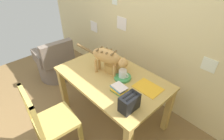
{
  "coord_description": "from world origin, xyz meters",
  "views": [
    {
      "loc": [
        1.38,
        -0.24,
        2.04
      ],
      "look_at": [
        0.12,
        0.94,
        0.83
      ],
      "focal_mm": 28.37,
      "sensor_mm": 36.0,
      "label": 1
    }
  ],
  "objects_px": {
    "wooden_chair_near": "(52,122)",
    "toaster": "(129,103)",
    "wicker_armchair": "(56,64)",
    "magazine": "(148,88)",
    "cat": "(108,57)",
    "dining_table": "(112,82)",
    "saucer_bowl": "(123,77)",
    "wicker_basket": "(115,65)",
    "book_stack": "(119,89)",
    "coffee_mug": "(123,74)"
  },
  "relations": [
    {
      "from": "wooden_chair_near",
      "to": "saucer_bowl",
      "type": "bearing_deg",
      "value": 81.97
    },
    {
      "from": "magazine",
      "to": "book_stack",
      "type": "relative_size",
      "value": 1.59
    },
    {
      "from": "dining_table",
      "to": "coffee_mug",
      "type": "xyz_separation_m",
      "value": [
        0.11,
        0.07,
        0.16
      ]
    },
    {
      "from": "book_stack",
      "to": "saucer_bowl",
      "type": "bearing_deg",
      "value": 125.19
    },
    {
      "from": "dining_table",
      "to": "magazine",
      "type": "relative_size",
      "value": 4.55
    },
    {
      "from": "magazine",
      "to": "dining_table",
      "type": "bearing_deg",
      "value": -161.18
    },
    {
      "from": "magazine",
      "to": "wicker_armchair",
      "type": "distance_m",
      "value": 1.91
    },
    {
      "from": "dining_table",
      "to": "magazine",
      "type": "xyz_separation_m",
      "value": [
        0.43,
        0.15,
        0.09
      ]
    },
    {
      "from": "toaster",
      "to": "wooden_chair_near",
      "type": "height_order",
      "value": "wooden_chair_near"
    },
    {
      "from": "cat",
      "to": "magazine",
      "type": "relative_size",
      "value": 2.28
    },
    {
      "from": "wicker_basket",
      "to": "toaster",
      "type": "relative_size",
      "value": 1.36
    },
    {
      "from": "saucer_bowl",
      "to": "toaster",
      "type": "bearing_deg",
      "value": -38.52
    },
    {
      "from": "saucer_bowl",
      "to": "wicker_basket",
      "type": "relative_size",
      "value": 0.76
    },
    {
      "from": "coffee_mug",
      "to": "wicker_armchair",
      "type": "bearing_deg",
      "value": -173.91
    },
    {
      "from": "wicker_basket",
      "to": "toaster",
      "type": "distance_m",
      "value": 0.7
    },
    {
      "from": "saucer_bowl",
      "to": "toaster",
      "type": "distance_m",
      "value": 0.5
    },
    {
      "from": "wicker_armchair",
      "to": "cat",
      "type": "bearing_deg",
      "value": -80.96
    },
    {
      "from": "coffee_mug",
      "to": "magazine",
      "type": "height_order",
      "value": "coffee_mug"
    },
    {
      "from": "wicker_basket",
      "to": "wicker_armchair",
      "type": "xyz_separation_m",
      "value": [
        -1.31,
        -0.23,
        -0.51
      ]
    },
    {
      "from": "dining_table",
      "to": "wooden_chair_near",
      "type": "xyz_separation_m",
      "value": [
        -0.1,
        -0.81,
        -0.17
      ]
    },
    {
      "from": "dining_table",
      "to": "toaster",
      "type": "height_order",
      "value": "toaster"
    },
    {
      "from": "cat",
      "to": "magazine",
      "type": "distance_m",
      "value": 0.58
    },
    {
      "from": "coffee_mug",
      "to": "book_stack",
      "type": "bearing_deg",
      "value": -55.44
    },
    {
      "from": "wooden_chair_near",
      "to": "book_stack",
      "type": "bearing_deg",
      "value": 68.17
    },
    {
      "from": "wicker_armchair",
      "to": "wooden_chair_near",
      "type": "bearing_deg",
      "value": -114.04
    },
    {
      "from": "magazine",
      "to": "wooden_chair_near",
      "type": "xyz_separation_m",
      "value": [
        -0.53,
        -0.96,
        -0.26
      ]
    },
    {
      "from": "saucer_bowl",
      "to": "magazine",
      "type": "xyz_separation_m",
      "value": [
        0.32,
        0.08,
        -0.01
      ]
    },
    {
      "from": "magazine",
      "to": "wooden_chair_near",
      "type": "bearing_deg",
      "value": -119.54
    },
    {
      "from": "toaster",
      "to": "wicker_armchair",
      "type": "xyz_separation_m",
      "value": [
        -1.9,
        0.14,
        -0.54
      ]
    },
    {
      "from": "magazine",
      "to": "wicker_basket",
      "type": "height_order",
      "value": "wicker_basket"
    },
    {
      "from": "saucer_bowl",
      "to": "magazine",
      "type": "relative_size",
      "value": 0.69
    },
    {
      "from": "cat",
      "to": "wicker_armchair",
      "type": "height_order",
      "value": "cat"
    },
    {
      "from": "book_stack",
      "to": "wooden_chair_near",
      "type": "xyz_separation_m",
      "value": [
        -0.35,
        -0.68,
        -0.3
      ]
    },
    {
      "from": "coffee_mug",
      "to": "wicker_basket",
      "type": "bearing_deg",
      "value": 161.76
    },
    {
      "from": "saucer_bowl",
      "to": "book_stack",
      "type": "distance_m",
      "value": 0.24
    },
    {
      "from": "coffee_mug",
      "to": "toaster",
      "type": "xyz_separation_m",
      "value": [
        0.38,
        -0.31,
        0.01
      ]
    },
    {
      "from": "dining_table",
      "to": "cat",
      "type": "distance_m",
      "value": 0.33
    },
    {
      "from": "dining_table",
      "to": "saucer_bowl",
      "type": "distance_m",
      "value": 0.16
    },
    {
      "from": "cat",
      "to": "toaster",
      "type": "height_order",
      "value": "cat"
    },
    {
      "from": "toaster",
      "to": "book_stack",
      "type": "bearing_deg",
      "value": 156.21
    },
    {
      "from": "magazine",
      "to": "wooden_chair_near",
      "type": "height_order",
      "value": "wooden_chair_near"
    },
    {
      "from": "book_stack",
      "to": "wicker_basket",
      "type": "height_order",
      "value": "wicker_basket"
    },
    {
      "from": "wooden_chair_near",
      "to": "toaster",
      "type": "bearing_deg",
      "value": 49.25
    },
    {
      "from": "cat",
      "to": "toaster",
      "type": "relative_size",
      "value": 3.4
    },
    {
      "from": "wooden_chair_near",
      "to": "wicker_armchair",
      "type": "xyz_separation_m",
      "value": [
        -1.3,
        0.72,
        -0.19
      ]
    },
    {
      "from": "dining_table",
      "to": "cat",
      "type": "bearing_deg",
      "value": 173.61
    },
    {
      "from": "wicker_basket",
      "to": "wicker_armchair",
      "type": "height_order",
      "value": "wicker_basket"
    },
    {
      "from": "saucer_bowl",
      "to": "wooden_chair_near",
      "type": "bearing_deg",
      "value": -103.45
    },
    {
      "from": "book_stack",
      "to": "wicker_basket",
      "type": "bearing_deg",
      "value": 142.44
    },
    {
      "from": "magazine",
      "to": "toaster",
      "type": "bearing_deg",
      "value": -81.1
    }
  ]
}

